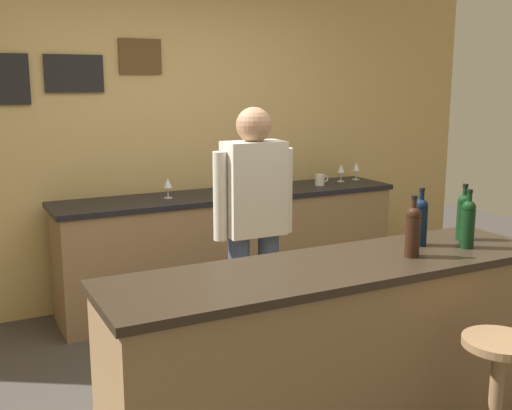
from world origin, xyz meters
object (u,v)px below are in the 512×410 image
wine_bottle_a (413,230)px  wine_glass_b (341,169)px  wine_glass_c (356,167)px  coffee_mug (320,180)px  bartender (254,222)px  wine_glass_a (168,184)px  wine_bottle_b (421,220)px  wine_bottle_c (468,222)px  wine_bottle_d (464,215)px  bar_stool (497,386)px

wine_bottle_a → wine_glass_b: size_ratio=1.97×
wine_glass_c → coffee_mug: (-0.46, -0.12, -0.06)m
bartender → wine_glass_a: 1.16m
wine_bottle_b → wine_bottle_c: 0.24m
wine_bottle_c → wine_bottle_d: size_ratio=1.00×
bar_stool → coffee_mug: coffee_mug is taller
wine_bottle_b → wine_glass_a: 2.10m
wine_bottle_b → wine_bottle_d: bearing=-2.0°
wine_glass_a → coffee_mug: wine_glass_a is taller
coffee_mug → bar_stool: bearing=-106.4°
wine_bottle_b → wine_glass_b: (0.92, 2.04, -0.05)m
wine_bottle_a → wine_bottle_d: size_ratio=1.00×
wine_bottle_a → wine_glass_b: bearing=63.3°
bartender → wine_bottle_d: bartender is taller
wine_bottle_d → wine_glass_a: wine_bottle_d is taller
wine_bottle_d → coffee_mug: 1.99m
bar_stool → wine_bottle_d: wine_bottle_d is taller
wine_bottle_a → wine_bottle_c: 0.36m
wine_bottle_a → coffee_mug: wine_bottle_a is taller
bartender → coffee_mug: size_ratio=12.96×
wine_bottle_d → wine_glass_b: wine_bottle_d is taller
wine_glass_a → coffee_mug: size_ratio=1.24×
wine_bottle_a → wine_bottle_d: same height
wine_glass_a → wine_glass_b: 1.62m
bartender → wine_bottle_a: bartender is taller
wine_bottle_c → coffee_mug: size_ratio=2.45×
wine_bottle_d → wine_glass_c: (0.81, 2.07, -0.05)m
coffee_mug → wine_bottle_b: bearing=-108.3°
coffee_mug → wine_bottle_a: bearing=-111.5°
wine_bottle_c → wine_glass_c: size_ratio=1.97×
wine_bottle_d → wine_bottle_b: bearing=178.0°
wine_bottle_c → wine_glass_a: wine_bottle_c is taller
wine_bottle_a → wine_bottle_c: same height
wine_bottle_c → wine_glass_a: 2.30m
wine_bottle_d → wine_glass_a: (-0.99, 1.99, -0.05)m
bartender → wine_bottle_c: size_ratio=5.29×
wine_bottle_c → wine_glass_b: bearing=71.4°
wine_glass_a → wine_glass_b: same height
bartender → wine_glass_b: (1.47, 1.21, 0.07)m
wine_bottle_a → wine_glass_a: size_ratio=1.97×
wine_glass_a → wine_glass_c: same height
wine_bottle_a → wine_bottle_c: bearing=0.2°
wine_bottle_b → coffee_mug: bearing=71.7°
wine_bottle_a → bartender: bearing=111.0°
bar_stool → wine_glass_a: 2.76m
wine_bottle_b → coffee_mug: 2.05m
bartender → wine_bottle_b: size_ratio=5.29×
bartender → coffee_mug: bearing=43.1°
wine_bottle_b → bartender: bearing=123.9°
wine_bottle_a → coffee_mug: (0.82, 2.09, -0.11)m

